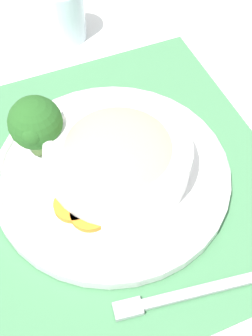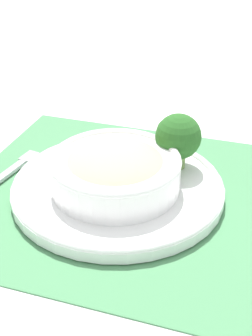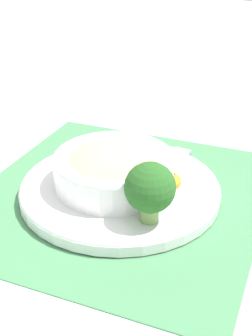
% 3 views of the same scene
% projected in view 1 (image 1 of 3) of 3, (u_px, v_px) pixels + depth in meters
% --- Properties ---
extents(ground_plane, '(4.00, 4.00, 0.00)m').
position_uv_depth(ground_plane, '(112.00, 180.00, 0.63)').
color(ground_plane, white).
extents(placemat, '(0.47, 0.44, 0.00)m').
position_uv_depth(placemat, '(112.00, 179.00, 0.63)').
color(placemat, '#4C8C59').
rests_on(placemat, ground_plane).
extents(plate, '(0.31, 0.31, 0.02)m').
position_uv_depth(plate, '(112.00, 173.00, 0.62)').
color(plate, white).
rests_on(plate, placemat).
extents(bowl, '(0.19, 0.19, 0.06)m').
position_uv_depth(bowl, '(119.00, 155.00, 0.59)').
color(bowl, white).
rests_on(bowl, plate).
extents(broccoli_floret, '(0.07, 0.07, 0.09)m').
position_uv_depth(broccoli_floret, '(35.00, 124.00, 0.60)').
color(broccoli_floret, '#759E51').
rests_on(broccoli_floret, plate).
extents(carrot_slice_near, '(0.05, 0.05, 0.01)m').
position_uv_depth(carrot_slice_near, '(73.00, 205.00, 0.58)').
color(carrot_slice_near, orange).
rests_on(carrot_slice_near, plate).
extents(carrot_slice_middle, '(0.05, 0.05, 0.01)m').
position_uv_depth(carrot_slice_middle, '(90.00, 213.00, 0.57)').
color(carrot_slice_middle, orange).
rests_on(carrot_slice_middle, plate).
extents(water_glass, '(0.07, 0.07, 0.09)m').
position_uv_depth(water_glass, '(65.00, 16.00, 0.78)').
color(water_glass, silver).
rests_on(water_glass, ground_plane).
extents(fork, '(0.04, 0.18, 0.01)m').
position_uv_depth(fork, '(176.00, 297.00, 0.53)').
color(fork, '#B7B7BC').
rests_on(fork, placemat).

